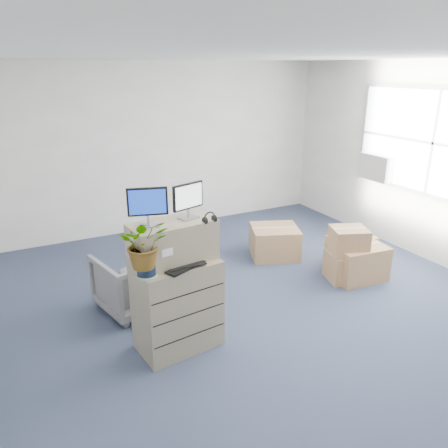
{
  "coord_description": "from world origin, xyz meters",
  "views": [
    {
      "loc": [
        -2.39,
        -3.55,
        2.69
      ],
      "look_at": [
        -0.37,
        0.4,
        1.09
      ],
      "focal_mm": 35.0,
      "sensor_mm": 36.0,
      "label": 1
    }
  ],
  "objects_px": {
    "monitor_left": "(148,205)",
    "keyboard": "(184,266)",
    "potted_plant": "(145,250)",
    "office_chair": "(133,279)",
    "monitor_right": "(188,199)",
    "water_bottle": "(184,248)",
    "filing_cabinet_lower": "(178,305)"
  },
  "relations": [
    {
      "from": "monitor_left",
      "to": "keyboard",
      "type": "height_order",
      "value": "monitor_left"
    },
    {
      "from": "monitor_left",
      "to": "potted_plant",
      "type": "relative_size",
      "value": 0.65
    },
    {
      "from": "monitor_left",
      "to": "office_chair",
      "type": "bearing_deg",
      "value": 103.32
    },
    {
      "from": "potted_plant",
      "to": "office_chair",
      "type": "relative_size",
      "value": 0.72
    },
    {
      "from": "potted_plant",
      "to": "office_chair",
      "type": "height_order",
      "value": "potted_plant"
    },
    {
      "from": "keyboard",
      "to": "potted_plant",
      "type": "distance_m",
      "value": 0.44
    },
    {
      "from": "monitor_right",
      "to": "office_chair",
      "type": "distance_m",
      "value": 1.48
    },
    {
      "from": "monitor_right",
      "to": "potted_plant",
      "type": "height_order",
      "value": "monitor_right"
    },
    {
      "from": "water_bottle",
      "to": "office_chair",
      "type": "height_order",
      "value": "water_bottle"
    },
    {
      "from": "monitor_right",
      "to": "office_chair",
      "type": "xyz_separation_m",
      "value": [
        -0.37,
        0.86,
        -1.14
      ]
    },
    {
      "from": "keyboard",
      "to": "water_bottle",
      "type": "distance_m",
      "value": 0.24
    },
    {
      "from": "monitor_left",
      "to": "monitor_right",
      "type": "bearing_deg",
      "value": 19.48
    },
    {
      "from": "monitor_left",
      "to": "keyboard",
      "type": "xyz_separation_m",
      "value": [
        0.26,
        -0.18,
        -0.59
      ]
    },
    {
      "from": "monitor_right",
      "to": "potted_plant",
      "type": "relative_size",
      "value": 0.62
    },
    {
      "from": "filing_cabinet_lower",
      "to": "monitor_left",
      "type": "distance_m",
      "value": 1.09
    },
    {
      "from": "potted_plant",
      "to": "keyboard",
      "type": "bearing_deg",
      "value": 1.85
    },
    {
      "from": "monitor_right",
      "to": "potted_plant",
      "type": "xyz_separation_m",
      "value": [
        -0.51,
        -0.22,
        -0.34
      ]
    },
    {
      "from": "monitor_left",
      "to": "keyboard",
      "type": "bearing_deg",
      "value": -18.63
    },
    {
      "from": "monitor_right",
      "to": "water_bottle",
      "type": "bearing_deg",
      "value": 166.92
    },
    {
      "from": "keyboard",
      "to": "filing_cabinet_lower",
      "type": "bearing_deg",
      "value": 78.43
    },
    {
      "from": "monitor_right",
      "to": "potted_plant",
      "type": "distance_m",
      "value": 0.65
    },
    {
      "from": "filing_cabinet_lower",
      "to": "monitor_right",
      "type": "xyz_separation_m",
      "value": [
        0.17,
        0.07,
        1.06
      ]
    },
    {
      "from": "keyboard",
      "to": "office_chair",
      "type": "bearing_deg",
      "value": 77.94
    },
    {
      "from": "monitor_left",
      "to": "office_chair",
      "type": "distance_m",
      "value": 1.46
    },
    {
      "from": "office_chair",
      "to": "potted_plant",
      "type": "bearing_deg",
      "value": 69.38
    },
    {
      "from": "filing_cabinet_lower",
      "to": "water_bottle",
      "type": "distance_m",
      "value": 0.59
    },
    {
      "from": "monitor_right",
      "to": "office_chair",
      "type": "height_order",
      "value": "monitor_right"
    },
    {
      "from": "potted_plant",
      "to": "water_bottle",
      "type": "bearing_deg",
      "value": 25.23
    },
    {
      "from": "filing_cabinet_lower",
      "to": "keyboard",
      "type": "xyz_separation_m",
      "value": [
        0.03,
        -0.13,
        0.48
      ]
    },
    {
      "from": "keyboard",
      "to": "potted_plant",
      "type": "bearing_deg",
      "value": 157.99
    },
    {
      "from": "filing_cabinet_lower",
      "to": "keyboard",
      "type": "height_order",
      "value": "keyboard"
    },
    {
      "from": "potted_plant",
      "to": "office_chair",
      "type": "distance_m",
      "value": 1.35
    }
  ]
}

